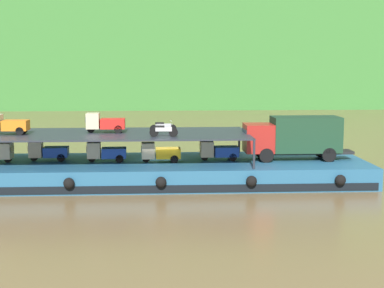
# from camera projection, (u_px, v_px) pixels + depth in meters

# --- Properties ---
(ground_plane) EXTENTS (400.00, 400.00, 0.00)m
(ground_plane) POSITION_uv_depth(u_px,v_px,m) (161.00, 182.00, 41.14)
(ground_plane) COLOR brown
(hillside_far_bank) EXTENTS (149.44, 30.57, 35.75)m
(hillside_far_bank) POSITION_uv_depth(u_px,v_px,m) (159.00, 2.00, 113.40)
(hillside_far_bank) COLOR #387533
(hillside_far_bank) RESTS_ON ground
(cargo_barge) EXTENTS (29.12, 8.62, 1.50)m
(cargo_barge) POSITION_uv_depth(u_px,v_px,m) (161.00, 171.00, 41.00)
(cargo_barge) COLOR #23567A
(cargo_barge) RESTS_ON ground
(covered_lorry) EXTENTS (7.87, 2.35, 3.10)m
(covered_lorry) POSITION_uv_depth(u_px,v_px,m) (295.00, 136.00, 41.22)
(covered_lorry) COLOR maroon
(covered_lorry) RESTS_ON cargo_barge
(cargo_rack) EXTENTS (19.92, 7.25, 2.00)m
(cargo_rack) POSITION_uv_depth(u_px,v_px,m) (106.00, 134.00, 40.44)
(cargo_rack) COLOR #232833
(cargo_rack) RESTS_ON cargo_barge
(mini_truck_lower_aft) EXTENTS (2.78, 1.27, 1.38)m
(mini_truck_lower_aft) POSITION_uv_depth(u_px,v_px,m) (48.00, 151.00, 40.95)
(mini_truck_lower_aft) COLOR #1E47B7
(mini_truck_lower_aft) RESTS_ON cargo_barge
(mini_truck_lower_mid) EXTENTS (2.77, 1.25, 1.38)m
(mini_truck_lower_mid) POSITION_uv_depth(u_px,v_px,m) (106.00, 152.00, 40.55)
(mini_truck_lower_mid) COLOR #1E47B7
(mini_truck_lower_mid) RESTS_ON cargo_barge
(mini_truck_lower_fore) EXTENTS (2.78, 1.26, 1.38)m
(mini_truck_lower_fore) POSITION_uv_depth(u_px,v_px,m) (160.00, 152.00, 40.41)
(mini_truck_lower_fore) COLOR gold
(mini_truck_lower_fore) RESTS_ON cargo_barge
(mini_truck_lower_bow) EXTENTS (2.77, 1.26, 1.38)m
(mini_truck_lower_bow) POSITION_uv_depth(u_px,v_px,m) (218.00, 151.00, 41.17)
(mini_truck_lower_bow) COLOR #1E47B7
(mini_truck_lower_bow) RESTS_ON cargo_barge
(mini_truck_upper_stern) EXTENTS (2.76, 1.24, 1.38)m
(mini_truck_upper_stern) POSITION_uv_depth(u_px,v_px,m) (7.00, 124.00, 39.78)
(mini_truck_upper_stern) COLOR orange
(mini_truck_upper_stern) RESTS_ON cargo_rack
(mini_truck_upper_mid) EXTENTS (2.75, 1.22, 1.38)m
(mini_truck_upper_mid) POSITION_uv_depth(u_px,v_px,m) (105.00, 123.00, 40.88)
(mini_truck_upper_mid) COLOR red
(mini_truck_upper_mid) RESTS_ON cargo_rack
(motorcycle_upper_port) EXTENTS (1.90, 0.55, 0.87)m
(motorcycle_upper_port) POSITION_uv_depth(u_px,v_px,m) (163.00, 130.00, 38.45)
(motorcycle_upper_port) COLOR black
(motorcycle_upper_port) RESTS_ON cargo_rack
(motorcycle_upper_centre) EXTENTS (1.89, 0.55, 0.87)m
(motorcycle_upper_centre) POSITION_uv_depth(u_px,v_px,m) (163.00, 127.00, 40.59)
(motorcycle_upper_centre) COLOR black
(motorcycle_upper_centre) RESTS_ON cargo_rack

